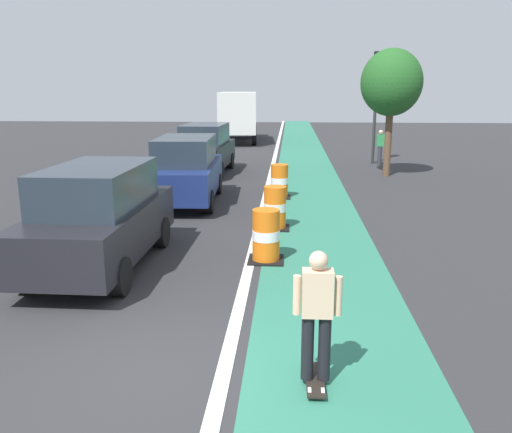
{
  "coord_description": "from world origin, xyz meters",
  "views": [
    {
      "loc": [
        1.69,
        -5.83,
        3.49
      ],
      "look_at": [
        1.06,
        3.9,
        1.1
      ],
      "focal_mm": 36.86,
      "sensor_mm": 36.0,
      "label": 1
    }
  ],
  "objects": [
    {
      "name": "traffic_barrel_front",
      "position": [
        1.23,
        4.53,
        0.53
      ],
      "size": [
        0.73,
        0.73,
        1.09
      ],
      "color": "orange",
      "rests_on": "ground"
    },
    {
      "name": "traffic_light_corner",
      "position": [
        5.61,
        19.32,
        3.5
      ],
      "size": [
        0.41,
        0.32,
        5.1
      ],
      "color": "#2D2D2D",
      "rests_on": "ground"
    },
    {
      "name": "delivery_truck_down_block",
      "position": [
        -1.75,
        29.28,
        1.85
      ],
      "size": [
        2.78,
        7.73,
        3.23
      ],
      "color": "silver",
      "rests_on": "ground"
    },
    {
      "name": "parked_suv_second",
      "position": [
        -1.51,
        10.04,
        1.04
      ],
      "size": [
        2.09,
        4.68,
        2.04
      ],
      "color": "navy",
      "rests_on": "ground"
    },
    {
      "name": "skateboarder_on_lane",
      "position": [
        2.04,
        -0.1,
        0.91
      ],
      "size": [
        0.57,
        0.8,
        1.69
      ],
      "color": "black",
      "rests_on": "ground"
    },
    {
      "name": "bike_lane_strip",
      "position": [
        2.4,
        12.0,
        0.0
      ],
      "size": [
        2.5,
        80.0,
        0.01
      ],
      "primitive_type": "cube",
      "color": "#2D755B",
      "rests_on": "ground"
    },
    {
      "name": "traffic_barrel_back",
      "position": [
        1.36,
        11.03,
        0.53
      ],
      "size": [
        0.73,
        0.73,
        1.09
      ],
      "color": "orange",
      "rests_on": "ground"
    },
    {
      "name": "traffic_barrel_mid",
      "position": [
        1.33,
        7.12,
        0.53
      ],
      "size": [
        0.73,
        0.73,
        1.09
      ],
      "color": "orange",
      "rests_on": "ground"
    },
    {
      "name": "ground_plane",
      "position": [
        0.0,
        0.0,
        0.0
      ],
      "size": [
        100.0,
        100.0,
        0.0
      ],
      "primitive_type": "plane",
      "color": "#2D2D30"
    },
    {
      "name": "pedestrian_crossing",
      "position": [
        5.86,
        18.9,
        0.86
      ],
      "size": [
        0.34,
        0.2,
        1.61
      ],
      "color": "#33333D",
      "rests_on": "ground"
    },
    {
      "name": "lane_divider_stripe",
      "position": [
        0.9,
        12.0,
        0.01
      ],
      "size": [
        0.2,
        80.0,
        0.01
      ],
      "primitive_type": "cube",
      "color": "silver",
      "rests_on": "ground"
    },
    {
      "name": "street_tree_sidewalk",
      "position": [
        5.61,
        15.67,
        3.67
      ],
      "size": [
        2.4,
        2.4,
        5.0
      ],
      "color": "brown",
      "rests_on": "ground"
    },
    {
      "name": "parked_suv_nearest",
      "position": [
        -2.02,
        3.96,
        1.04
      ],
      "size": [
        1.96,
        4.62,
        2.04
      ],
      "color": "black",
      "rests_on": "ground"
    },
    {
      "name": "parked_suv_third",
      "position": [
        -1.84,
        15.89,
        1.04
      ],
      "size": [
        2.05,
        4.66,
        2.04
      ],
      "color": "black",
      "rests_on": "ground"
    }
  ]
}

